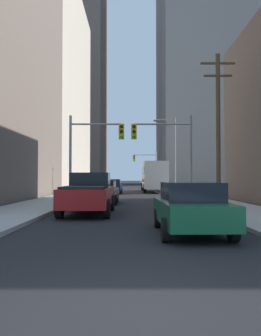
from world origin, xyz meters
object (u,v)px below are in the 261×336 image
object	(u,v)px
pickup_truck_red	(89,193)
traffic_signal_near_right	(165,143)
sedan_green	(191,208)
sedan_navy	(113,186)
traffic_signal_near_left	(94,143)
traffic_signal_far_right	(146,163)
city_bus	(153,176)
sedan_grey	(102,192)

from	to	relation	value
pickup_truck_red	traffic_signal_near_right	world-z (taller)	traffic_signal_near_right
pickup_truck_red	traffic_signal_near_right	bearing A→B (deg)	61.86
sedan_green	sedan_navy	xyz separation A→B (m)	(-3.62, 25.83, 0.00)
sedan_navy	traffic_signal_near_left	xyz separation A→B (m)	(-0.71, -11.97, 3.27)
traffic_signal_near_left	sedan_green	bearing A→B (deg)	-72.66
traffic_signal_near_left	traffic_signal_near_right	xyz separation A→B (m)	(4.93, 0.00, 0.02)
traffic_signal_far_right	traffic_signal_near_right	bearing A→B (deg)	-90.28
city_bus	sedan_navy	world-z (taller)	city_bus
sedan_green	traffic_signal_far_right	distance (m)	46.40
city_bus	traffic_signal_near_left	size ratio (longest dim) A/B	1.92
sedan_navy	traffic_signal_far_right	size ratio (longest dim) A/B	0.71
sedan_grey	traffic_signal_near_left	world-z (taller)	traffic_signal_near_left
sedan_grey	traffic_signal_near_left	size ratio (longest dim) A/B	0.71
sedan_green	sedan_navy	world-z (taller)	same
traffic_signal_near_left	traffic_signal_far_right	distance (m)	32.82
sedan_navy	traffic_signal_near_right	world-z (taller)	traffic_signal_near_right
traffic_signal_near_left	pickup_truck_red	bearing A→B (deg)	-85.59
pickup_truck_red	sedan_green	xyz separation A→B (m)	(3.71, -5.80, -0.16)
traffic_signal_near_right	traffic_signal_far_right	distance (m)	32.42
traffic_signal_near_left	city_bus	bearing A→B (deg)	72.78
sedan_green	traffic_signal_near_left	xyz separation A→B (m)	(-4.33, 13.86, 3.27)
sedan_grey	traffic_signal_near_right	bearing A→B (deg)	23.56
pickup_truck_red	traffic_signal_near_right	size ratio (longest dim) A/B	0.90
city_bus	sedan_green	xyz separation A→B (m)	(-0.95, -30.89, -1.16)
traffic_signal_far_right	sedan_green	bearing A→B (deg)	-90.95
sedan_green	traffic_signal_near_left	distance (m)	14.89
city_bus	traffic_signal_near_right	size ratio (longest dim) A/B	1.92
sedan_navy	pickup_truck_red	bearing A→B (deg)	-90.25
pickup_truck_red	city_bus	bearing A→B (deg)	79.49
traffic_signal_near_right	traffic_signal_far_right	xyz separation A→B (m)	(0.16, 32.42, -0.02)
sedan_green	traffic_signal_near_left	bearing A→B (deg)	107.34
sedan_navy	traffic_signal_near_left	size ratio (longest dim) A/B	0.71
pickup_truck_red	traffic_signal_near_left	distance (m)	8.66
city_bus	pickup_truck_red	size ratio (longest dim) A/B	2.13
pickup_truck_red	traffic_signal_near_left	world-z (taller)	traffic_signal_near_left
sedan_green	sedan_grey	bearing A→B (deg)	106.50
city_bus	sedan_navy	xyz separation A→B (m)	(-4.57, -5.06, -1.16)
city_bus	traffic_signal_near_left	distance (m)	17.96
pickup_truck_red	sedan_grey	xyz separation A→B (m)	(0.14, 6.24, -0.16)
pickup_truck_red	traffic_signal_near_left	bearing A→B (deg)	94.41
sedan_navy	traffic_signal_far_right	world-z (taller)	traffic_signal_far_right
sedan_navy	city_bus	bearing A→B (deg)	47.92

